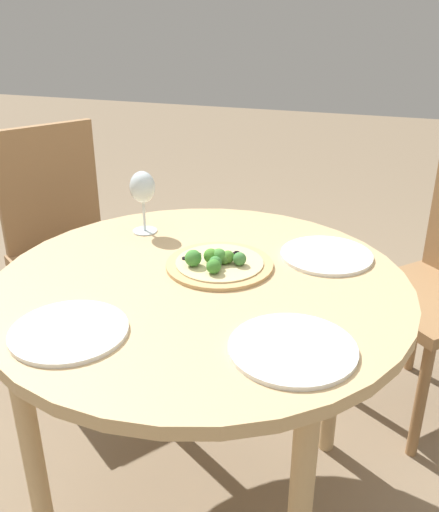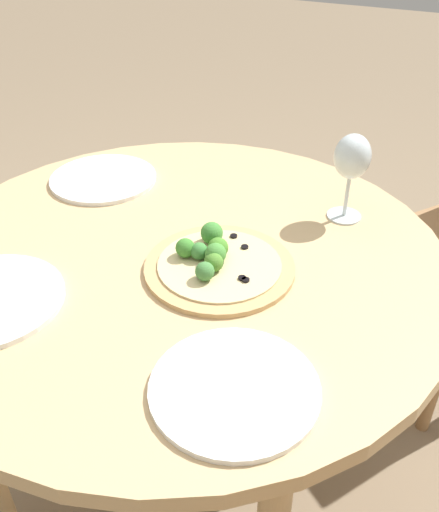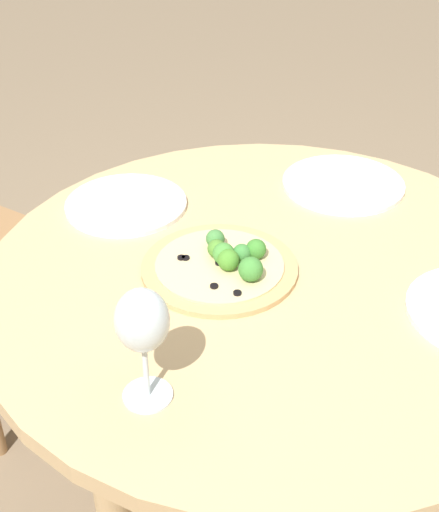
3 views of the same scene
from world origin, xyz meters
The scene contains 5 objects.
dining_table centered at (0.00, 0.00, 0.65)m, with size 1.03×1.03×0.73m.
pizza centered at (0.02, 0.09, 0.74)m, with size 0.28×0.28×0.06m.
wine_glass centered at (-0.26, 0.25, 0.86)m, with size 0.07×0.07×0.18m.
plate_near centered at (0.27, 0.23, 0.73)m, with size 0.24×0.24×0.01m.
plate_far centered at (0.27, -0.23, 0.73)m, with size 0.26×0.26×0.01m.
Camera 3 is at (-0.98, 0.30, 1.45)m, focal length 50.00 mm.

